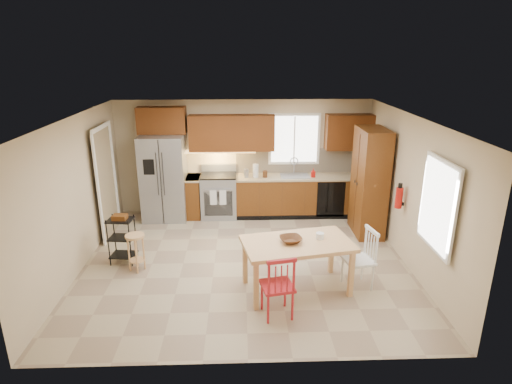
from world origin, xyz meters
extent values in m
plane|color=tan|center=(0.00, 0.00, 0.00)|extent=(5.50, 5.50, 0.00)
cube|color=silver|center=(0.00, 0.00, 2.50)|extent=(5.50, 5.00, 0.02)
cube|color=#CCB793|center=(0.00, 2.50, 1.25)|extent=(5.50, 0.02, 2.50)
cube|color=#CCB793|center=(0.00, -2.50, 1.25)|extent=(5.50, 0.02, 2.50)
cube|color=#CCB793|center=(-2.75, 0.00, 1.25)|extent=(0.02, 5.00, 2.50)
cube|color=#CCB793|center=(2.75, 0.00, 1.25)|extent=(0.02, 5.00, 2.50)
cube|color=gray|center=(-1.70, 2.12, 0.91)|extent=(0.92, 0.75, 1.82)
cube|color=gray|center=(-0.55, 2.19, 0.46)|extent=(0.76, 0.63, 0.92)
cube|color=#5E3311|center=(-1.10, 2.20, 0.45)|extent=(0.30, 0.60, 0.90)
cube|color=#5E3311|center=(1.29, 2.20, 0.45)|extent=(2.92, 0.60, 0.90)
cube|color=black|center=(1.85, 1.91, 0.45)|extent=(0.60, 0.02, 0.78)
cube|color=beige|center=(1.29, 2.48, 1.18)|extent=(2.92, 0.03, 0.55)
cube|color=#632A10|center=(-1.70, 2.33, 2.10)|extent=(1.00, 0.35, 0.55)
cube|color=#632A10|center=(-0.25, 2.33, 1.83)|extent=(1.80, 0.35, 0.75)
cube|color=#632A10|center=(2.25, 2.33, 1.83)|extent=(1.00, 0.35, 0.75)
cube|color=white|center=(1.10, 2.48, 1.65)|extent=(1.12, 0.04, 1.12)
cube|color=gray|center=(1.10, 2.20, 0.86)|extent=(0.62, 0.46, 0.16)
cube|color=#FFBF66|center=(-0.55, 2.30, 1.43)|extent=(1.60, 0.30, 0.01)
imported|color=#AE120C|center=(1.48, 2.10, 1.00)|extent=(0.09, 0.09, 0.19)
cylinder|color=silver|center=(0.25, 2.15, 1.04)|extent=(0.12, 0.12, 0.28)
cylinder|color=gray|center=(0.05, 2.15, 0.99)|extent=(0.11, 0.11, 0.18)
cylinder|color=#4E2914|center=(0.45, 2.12, 0.97)|extent=(0.10, 0.10, 0.14)
cube|color=#5E3311|center=(2.43, 1.20, 1.05)|extent=(0.50, 0.95, 2.10)
cylinder|color=#AE120C|center=(2.63, 0.15, 1.10)|extent=(0.12, 0.12, 0.36)
cube|color=white|center=(2.68, -1.15, 1.45)|extent=(0.04, 1.02, 1.32)
cube|color=#8C7A59|center=(-2.67, 1.30, 1.05)|extent=(0.04, 0.95, 2.10)
imported|color=#4E2914|center=(0.67, -0.89, 0.79)|extent=(0.38, 0.38, 0.08)
cylinder|color=silver|center=(1.12, -0.79, 0.82)|extent=(0.14, 0.14, 0.14)
camera|label=1|loc=(-0.05, -6.63, 3.53)|focal=30.00mm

